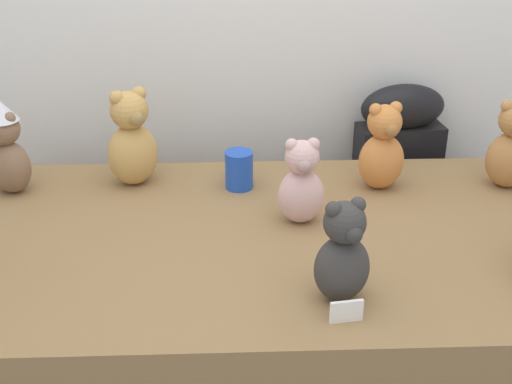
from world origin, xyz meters
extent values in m
cube|color=olive|center=(0.00, 0.25, 0.40)|extent=(1.75, 0.91, 0.80)
cube|color=black|center=(0.50, 0.83, 0.43)|extent=(0.29, 0.15, 0.86)
ellipsoid|color=black|center=(0.50, 0.83, 0.92)|extent=(0.29, 0.15, 0.15)
ellipsoid|color=#383533|center=(0.17, -0.03, 0.87)|extent=(0.15, 0.14, 0.15)
sphere|color=#383533|center=(0.17, -0.03, 0.98)|extent=(0.09, 0.09, 0.09)
sphere|color=#383533|center=(0.15, -0.04, 1.02)|extent=(0.03, 0.03, 0.03)
sphere|color=#383533|center=(0.20, -0.02, 1.02)|extent=(0.03, 0.03, 0.03)
sphere|color=#32302E|center=(0.18, -0.07, 0.97)|extent=(0.04, 0.04, 0.04)
ellipsoid|color=#B27A42|center=(0.73, 0.50, 0.88)|extent=(0.15, 0.13, 0.16)
sphere|color=#B27A42|center=(0.70, 0.51, 1.04)|extent=(0.04, 0.04, 0.04)
ellipsoid|color=beige|center=(0.12, 0.32, 0.87)|extent=(0.12, 0.11, 0.15)
sphere|color=beige|center=(0.12, 0.32, 0.98)|extent=(0.09, 0.09, 0.09)
sphere|color=beige|center=(0.09, 0.32, 1.01)|extent=(0.03, 0.03, 0.03)
sphere|color=beige|center=(0.15, 0.32, 1.01)|extent=(0.03, 0.03, 0.03)
sphere|color=#A88783|center=(0.12, 0.28, 0.97)|extent=(0.04, 0.04, 0.04)
ellipsoid|color=#7F6047|center=(-0.68, 0.52, 0.87)|extent=(0.16, 0.15, 0.15)
sphere|color=#7F6047|center=(-0.68, 0.52, 0.99)|extent=(0.09, 0.09, 0.09)
sphere|color=#7F6047|center=(-0.66, 0.51, 1.02)|extent=(0.03, 0.03, 0.03)
cone|color=silver|center=(-0.68, 0.52, 1.04)|extent=(0.10, 0.10, 0.06)
ellipsoid|color=#D17F3D|center=(0.37, 0.51, 0.88)|extent=(0.15, 0.14, 0.16)
sphere|color=#D17F3D|center=(0.37, 0.51, 1.00)|extent=(0.10, 0.10, 0.10)
sphere|color=#D17F3D|center=(0.34, 0.50, 1.03)|extent=(0.04, 0.04, 0.04)
sphere|color=#D17F3D|center=(0.39, 0.52, 1.03)|extent=(0.04, 0.04, 0.04)
sphere|color=#A06536|center=(0.38, 0.47, 0.99)|extent=(0.04, 0.04, 0.04)
ellipsoid|color=tan|center=(-0.34, 0.57, 0.89)|extent=(0.19, 0.18, 0.18)
sphere|color=tan|center=(-0.34, 0.57, 1.02)|extent=(0.11, 0.11, 0.11)
sphere|color=tan|center=(-0.37, 0.55, 1.06)|extent=(0.04, 0.04, 0.04)
sphere|color=tan|center=(-0.31, 0.58, 1.06)|extent=(0.04, 0.04, 0.04)
sphere|color=olive|center=(-0.32, 0.53, 1.01)|extent=(0.05, 0.05, 0.05)
cylinder|color=blue|center=(-0.04, 0.52, 0.85)|extent=(0.08, 0.08, 0.11)
cube|color=white|center=(0.17, -0.11, 0.82)|extent=(0.07, 0.02, 0.05)
camera|label=1|loc=(-0.06, -1.25, 1.67)|focal=48.16mm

